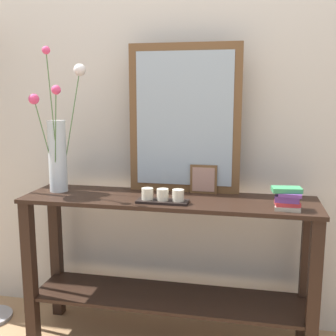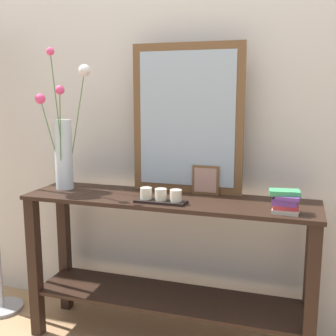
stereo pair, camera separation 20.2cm
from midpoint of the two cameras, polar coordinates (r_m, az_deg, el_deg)
The scene contains 7 objects.
wall_back at distance 2.28m, azimuth 4.93°, elevation 11.89°, with size 6.40×0.08×2.70m, color beige.
console_table at distance 2.14m, azimuth 2.76°, elevation -11.68°, with size 1.45×0.37×0.77m.
mirror_leaning at distance 2.13m, azimuth 5.37°, elevation 6.66°, with size 0.57×0.03×0.76m.
tall_vase_left at distance 2.24m, azimuth -11.64°, elevation 3.11°, with size 0.26×0.20×0.73m.
candle_tray at distance 1.96m, azimuth 1.96°, elevation -4.00°, with size 0.24×0.09×0.07m.
picture_frame_small at distance 2.13m, azimuth 7.90°, elevation -1.68°, with size 0.14×0.01×0.15m.
book_stack at distance 1.88m, azimuth 18.83°, elevation -4.41°, with size 0.14×0.10×0.10m.
Camera 2 is at (0.60, -1.90, 1.28)m, focal length 44.42 mm.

